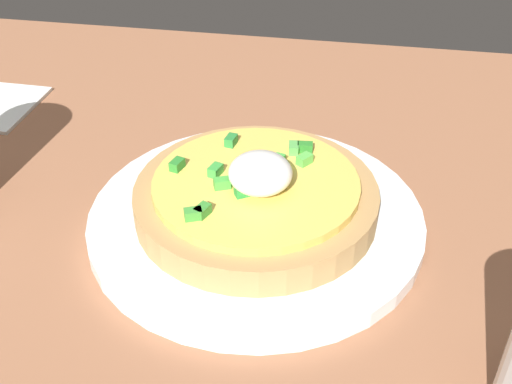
{
  "coord_description": "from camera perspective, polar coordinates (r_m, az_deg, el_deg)",
  "views": [
    {
      "loc": [
        7.83,
        -43.9,
        35.13
      ],
      "look_at": [
        0.6,
        -3.58,
        5.44
      ],
      "focal_mm": 44.25,
      "sensor_mm": 36.0,
      "label": 1
    }
  ],
  "objects": [
    {
      "name": "dining_table",
      "position": [
        0.56,
        0.04,
        -1.47
      ],
      "size": [
        109.06,
        73.06,
        2.06
      ],
      "primitive_type": "cube",
      "color": "#925E40",
      "rests_on": "ground"
    },
    {
      "name": "plate",
      "position": [
        0.52,
        -0.0,
        -2.39
      ],
      "size": [
        27.45,
        27.45,
        1.38
      ],
      "primitive_type": "cylinder",
      "color": "white",
      "rests_on": "dining_table"
    },
    {
      "name": "pizza",
      "position": [
        0.51,
        0.01,
        -0.33
      ],
      "size": [
        19.67,
        19.67,
        6.03
      ],
      "color": "#AF844E",
      "rests_on": "plate"
    }
  ]
}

